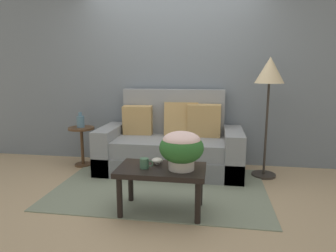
{
  "coord_description": "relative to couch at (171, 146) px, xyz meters",
  "views": [
    {
      "loc": [
        0.61,
        -3.29,
        1.38
      ],
      "look_at": [
        0.09,
        0.01,
        0.75
      ],
      "focal_mm": 32.12,
      "sensor_mm": 36.0,
      "label": 1
    }
  ],
  "objects": [
    {
      "name": "ground_plane",
      "position": [
        -0.03,
        -0.67,
        -0.34
      ],
      "size": [
        14.0,
        14.0,
        0.0
      ],
      "primitive_type": "plane",
      "color": "tan"
    },
    {
      "name": "side_table",
      "position": [
        -1.3,
        0.0,
        0.05
      ],
      "size": [
        0.37,
        0.37,
        0.57
      ],
      "color": "#4C331E",
      "rests_on": "ground"
    },
    {
      "name": "snack_bowl",
      "position": [
        0.03,
        -1.14,
        0.15
      ],
      "size": [
        0.11,
        0.11,
        0.06
      ],
      "color": "silver",
      "rests_on": "coffee_table"
    },
    {
      "name": "couch",
      "position": [
        0.0,
        0.0,
        0.0
      ],
      "size": [
        1.92,
        0.85,
        1.1
      ],
      "color": "slate",
      "rests_on": "ground"
    },
    {
      "name": "area_rug",
      "position": [
        -0.03,
        -0.66,
        -0.34
      ],
      "size": [
        2.44,
        1.61,
        0.01
      ],
      "primitive_type": "cube",
      "color": "gray",
      "rests_on": "ground"
    },
    {
      "name": "wall_back",
      "position": [
        -0.03,
        0.46,
        1.06
      ],
      "size": [
        6.4,
        0.12,
        2.81
      ],
      "primitive_type": "cube",
      "color": "slate",
      "rests_on": "ground"
    },
    {
      "name": "coffee_mug",
      "position": [
        -0.06,
        -1.29,
        0.16
      ],
      "size": [
        0.13,
        0.09,
        0.1
      ],
      "color": "#3D664C",
      "rests_on": "coffee_table"
    },
    {
      "name": "potted_plant",
      "position": [
        0.29,
        -1.27,
        0.33
      ],
      "size": [
        0.42,
        0.42,
        0.36
      ],
      "color": "#B7B2A8",
      "rests_on": "coffee_table"
    },
    {
      "name": "floor_lamp",
      "position": [
        1.24,
        -0.05,
        0.93
      ],
      "size": [
        0.36,
        0.36,
        1.54
      ],
      "color": "#2D2823",
      "rests_on": "ground"
    },
    {
      "name": "coffee_table",
      "position": [
        0.09,
        -1.25,
        0.04
      ],
      "size": [
        0.84,
        0.49,
        0.45
      ],
      "color": "black",
      "rests_on": "ground"
    },
    {
      "name": "table_vase",
      "position": [
        -1.3,
        0.0,
        0.32
      ],
      "size": [
        0.11,
        0.11,
        0.22
      ],
      "color": "slate",
      "rests_on": "side_table"
    }
  ]
}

